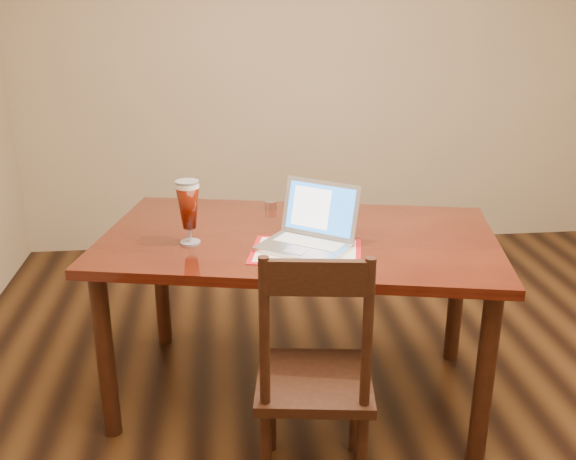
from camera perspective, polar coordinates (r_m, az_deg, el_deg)
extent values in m
plane|color=black|center=(3.03, 10.43, -18.02)|extent=(5.00, 5.00, 0.00)
cube|color=tan|center=(4.86, 3.09, 14.06)|extent=(4.50, 0.01, 2.70)
cube|color=#461509|center=(2.92, 0.97, -0.86)|extent=(1.94, 1.35, 0.04)
cylinder|color=black|center=(2.92, -15.93, -10.73)|extent=(0.08, 0.08, 0.79)
cylinder|color=black|center=(2.78, 17.07, -12.49)|extent=(0.08, 0.08, 0.79)
cylinder|color=black|center=(3.60, -11.22, -4.23)|extent=(0.08, 0.08, 0.79)
cylinder|color=black|center=(3.49, 14.75, -5.33)|extent=(0.08, 0.08, 0.79)
cube|color=#AC0F14|center=(2.72, 1.60, -1.91)|extent=(0.52, 0.42, 0.00)
cube|color=beige|center=(2.72, 1.60, -1.87)|extent=(0.47, 0.37, 0.00)
cube|color=silver|center=(2.73, 1.36, -1.57)|extent=(0.44, 0.41, 0.02)
cube|color=silver|center=(2.77, 1.85, -1.07)|extent=(0.31, 0.26, 0.00)
cube|color=silver|center=(2.67, 0.65, -1.87)|extent=(0.11, 0.11, 0.00)
cube|color=silver|center=(2.82, 2.90, 1.88)|extent=(0.33, 0.27, 0.24)
cube|color=blue|center=(2.82, 2.85, 1.88)|extent=(0.29, 0.23, 0.20)
cube|color=white|center=(2.83, 2.06, 2.01)|extent=(0.17, 0.14, 0.17)
cylinder|color=silver|center=(2.84, -8.67, -1.09)|extent=(0.09, 0.09, 0.01)
cylinder|color=silver|center=(2.83, -8.71, -0.40)|extent=(0.02, 0.02, 0.06)
cylinder|color=white|center=(2.76, -8.95, 3.93)|extent=(0.10, 0.10, 0.02)
cylinder|color=silver|center=(2.76, -8.96, 4.23)|extent=(0.10, 0.10, 0.01)
cylinder|color=silver|center=(3.27, -1.54, 2.23)|extent=(0.06, 0.06, 0.04)
cylinder|color=silver|center=(3.26, 1.18, 2.15)|extent=(0.06, 0.06, 0.04)
cube|color=black|center=(2.55, 2.34, -13.29)|extent=(0.49, 0.48, 0.04)
cylinder|color=black|center=(2.55, -1.95, -19.73)|extent=(0.04, 0.04, 0.43)
cylinder|color=black|center=(2.82, -1.52, -15.38)|extent=(0.04, 0.04, 0.43)
cylinder|color=black|center=(2.82, 5.99, -15.43)|extent=(0.04, 0.04, 0.43)
cylinder|color=black|center=(2.25, -2.11, -9.08)|extent=(0.04, 0.04, 0.57)
cylinder|color=black|center=(2.25, 7.07, -9.15)|extent=(0.04, 0.04, 0.57)
cube|color=black|center=(2.15, 2.57, -4.26)|extent=(0.36, 0.08, 0.13)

